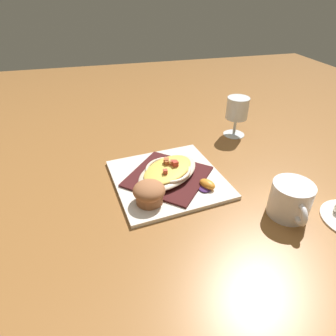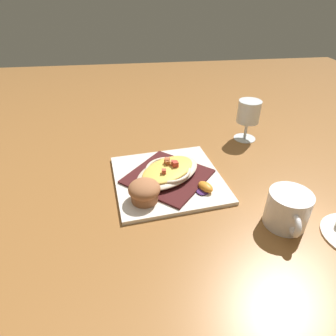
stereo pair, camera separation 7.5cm
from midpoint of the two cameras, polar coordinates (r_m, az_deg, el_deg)
ground_plane at (r=0.77m, az=-2.78°, el=-2.59°), size 2.60×2.60×0.00m
square_plate at (r=0.77m, az=-2.79°, el=-2.28°), size 0.31×0.31×0.01m
folded_napkin at (r=0.76m, az=-2.80°, el=-1.78°), size 0.27×0.27×0.01m
gratin_dish at (r=0.75m, az=-2.84°, el=-0.66°), size 0.23×0.21×0.04m
muffin at (r=0.67m, az=-6.98°, el=-5.03°), size 0.08×0.08×0.05m
orange_garnish at (r=0.73m, az=4.84°, el=-3.48°), size 0.06×0.06×0.02m
coffee_mug at (r=0.69m, az=20.43°, el=-6.43°), size 0.09×0.12×0.08m
stemmed_glass at (r=0.99m, az=11.55°, el=11.16°), size 0.07×0.07×0.13m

